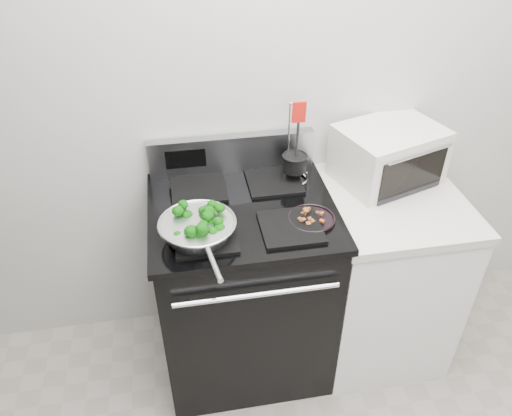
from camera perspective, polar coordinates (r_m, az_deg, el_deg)
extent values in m
cube|color=beige|center=(2.25, 4.71, 14.17)|extent=(4.00, 0.02, 2.70)
cube|color=black|center=(2.42, -1.39, -9.38)|extent=(0.76, 0.66, 0.92)
cube|color=black|center=(2.11, -1.57, -0.33)|extent=(0.79, 0.69, 0.03)
cube|color=#99999E|center=(2.31, -2.76, 6.23)|extent=(0.76, 0.05, 0.18)
cube|color=black|center=(1.95, -5.78, -3.26)|extent=(0.24, 0.24, 0.01)
cube|color=black|center=(1.99, 4.00, -2.20)|extent=(0.24, 0.24, 0.01)
cube|color=black|center=(2.22, -6.58, 2.25)|extent=(0.24, 0.24, 0.01)
cube|color=black|center=(2.26, 2.04, 3.09)|extent=(0.24, 0.24, 0.01)
cube|color=white|center=(2.59, 13.88, -7.57)|extent=(0.60, 0.66, 0.88)
cube|color=beige|center=(2.31, 15.50, 0.73)|extent=(0.62, 0.68, 0.04)
torus|color=silver|center=(1.91, -6.74, -1.67)|extent=(0.30, 0.30, 0.01)
cylinder|color=silver|center=(1.74, -4.87, -6.34)|extent=(0.05, 0.18, 0.02)
cylinder|color=black|center=(2.04, 6.34, -1.29)|extent=(0.19, 0.19, 0.01)
cylinder|color=black|center=(2.24, 4.42, 5.14)|extent=(0.11, 0.11, 0.07)
cylinder|color=black|center=(2.19, 4.53, 7.14)|extent=(0.01, 0.01, 0.23)
cube|color=red|center=(2.12, 4.74, 11.01)|extent=(0.06, 0.01, 0.10)
cube|color=silver|center=(2.36, 14.84, 6.01)|extent=(0.52, 0.45, 0.25)
cube|color=black|center=(2.24, 16.41, 3.59)|extent=(0.34, 0.12, 0.18)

